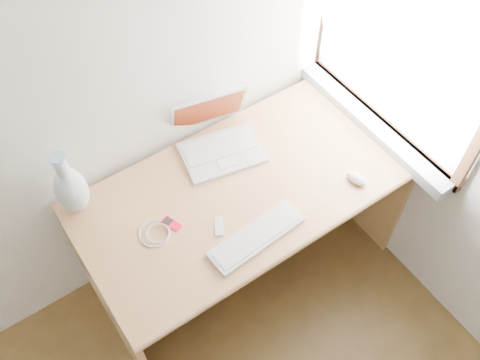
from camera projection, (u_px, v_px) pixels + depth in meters
window at (399, 36)px, 2.10m from camera, size 0.11×0.99×1.10m
desk at (234, 200)px, 2.52m from camera, size 1.46×0.73×0.77m
laptop at (216, 139)px, 2.37m from camera, size 0.39×0.36×0.24m
external_keyboard at (256, 237)px, 2.13m from camera, size 0.42×0.15×0.02m
mouse at (357, 178)px, 2.29m from camera, size 0.07×0.10×0.03m
ipod at (172, 224)px, 2.17m from camera, size 0.06×0.09×0.01m
cable_coil at (155, 233)px, 2.14m from camera, size 0.15×0.15×0.01m
remote at (219, 226)px, 2.16m from camera, size 0.07×0.09×0.01m
vase at (71, 189)px, 2.11m from camera, size 0.13×0.13×0.34m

